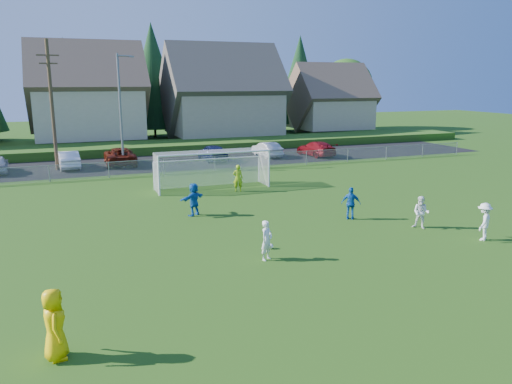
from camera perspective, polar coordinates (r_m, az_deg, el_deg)
ground at (r=18.84m, az=8.99°, el=-9.16°), size 160.00×160.00×0.00m
asphalt_lot at (r=44.02m, az=-9.28°, el=3.41°), size 60.00×60.00×0.00m
grass_embankment at (r=51.25m, az=-11.08°, el=5.08°), size 70.00×6.00×0.80m
soccer_ball at (r=21.15m, az=1.69°, el=-6.22°), size 0.22×0.22×0.22m
referee at (r=13.94m, az=-22.06°, el=-13.85°), size 0.65×0.95×1.89m
player_white_a at (r=19.70m, az=1.23°, el=-5.54°), size 0.70×0.64×1.60m
player_white_b at (r=25.07m, az=18.34°, el=-2.24°), size 0.94×0.97×1.57m
player_white_c at (r=24.25m, az=24.62°, el=-3.10°), size 1.26×1.12×1.69m
player_blue_a at (r=25.81m, az=10.80°, el=-1.29°), size 1.03×0.89×1.66m
player_blue_b at (r=26.27m, az=-7.13°, el=-0.84°), size 1.63×1.28×1.73m
goalkeeper at (r=31.78m, az=-2.08°, el=1.60°), size 0.73×0.61×1.72m
car_b at (r=42.98m, az=-20.65°, el=3.48°), size 1.78×4.35×1.40m
car_c at (r=43.47m, az=-15.29°, el=3.98°), size 2.58×5.33×1.46m
car_e at (r=44.15m, az=-4.99°, el=4.51°), size 1.86×4.34×1.46m
car_f at (r=46.47m, az=1.26°, el=4.89°), size 1.64×4.17×1.35m
car_g at (r=47.27m, az=6.87°, el=4.95°), size 2.35×4.87×1.37m
soccer_goal at (r=32.78m, az=-5.12°, el=3.26°), size 7.42×1.90×2.50m
chainlink_fence at (r=38.62m, az=-7.58°, el=3.12°), size 52.06×0.06×1.20m
streetlight at (r=41.33m, az=-15.18°, el=9.30°), size 1.38×0.18×9.00m
utility_pole at (r=42.07m, az=-22.29°, el=9.27°), size 1.60×0.26×10.00m
houses_row at (r=58.53m, az=-10.78°, el=12.81°), size 53.90×11.45×13.27m
tree_row at (r=64.55m, az=-12.66°, el=12.32°), size 65.98×12.36×13.80m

